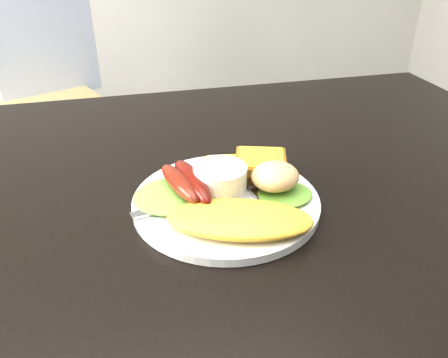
{
  "coord_description": "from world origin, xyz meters",
  "views": [
    {
      "loc": [
        -0.06,
        -0.47,
        1.05
      ],
      "look_at": [
        0.05,
        -0.03,
        0.78
      ],
      "focal_mm": 35.0,
      "sensor_mm": 36.0,
      "label": 1
    }
  ],
  "objects_px": {
    "dining_table": "(183,207)",
    "dining_chair": "(51,112)",
    "person": "(137,99)",
    "plate": "(226,201)"
  },
  "relations": [
    {
      "from": "dining_table",
      "to": "person",
      "type": "height_order",
      "value": "person"
    },
    {
      "from": "person",
      "to": "plate",
      "type": "relative_size",
      "value": 6.34
    },
    {
      "from": "person",
      "to": "dining_table",
      "type": "bearing_deg",
      "value": 116.24
    },
    {
      "from": "dining_table",
      "to": "dining_chair",
      "type": "distance_m",
      "value": 1.23
    },
    {
      "from": "person",
      "to": "plate",
      "type": "height_order",
      "value": "person"
    },
    {
      "from": "dining_table",
      "to": "dining_chair",
      "type": "bearing_deg",
      "value": 105.31
    },
    {
      "from": "dining_chair",
      "to": "plate",
      "type": "distance_m",
      "value": 1.29
    },
    {
      "from": "dining_chair",
      "to": "dining_table",
      "type": "bearing_deg",
      "value": -97.71
    },
    {
      "from": "person",
      "to": "plate",
      "type": "xyz_separation_m",
      "value": [
        0.07,
        -0.49,
        0.04
      ]
    },
    {
      "from": "dining_chair",
      "to": "person",
      "type": "height_order",
      "value": "person"
    }
  ]
}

